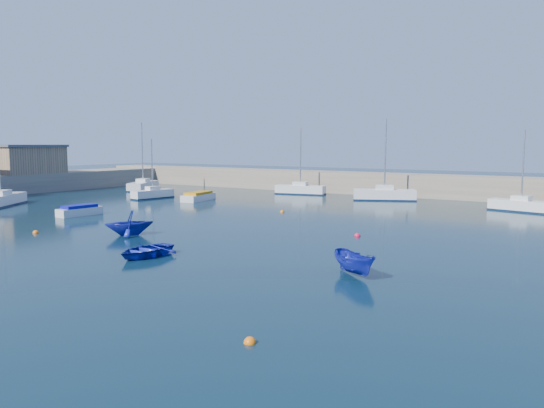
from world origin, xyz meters
The scene contains 18 objects.
ground centered at (0.00, 0.00, 0.00)m, with size 220.00×220.00×0.00m, color black.
back_wall centered at (0.00, 46.00, 1.30)m, with size 96.00×4.50×2.60m, color gray.
brick_shed_a centered at (-42.00, 24.00, 4.10)m, with size 6.00×8.00×3.40m, color #967757.
sailboat_2 centered at (-29.65, 13.33, 0.63)m, with size 5.74×7.17×9.49m.
sailboat_3 centered at (-22.21, 26.86, 0.56)m, with size 2.09×5.17×6.76m.
sailboat_4 centered at (-31.70, 34.34, 0.61)m, with size 4.75×7.07×9.05m.
sailboat_5 centered at (-10.74, 40.58, 0.62)m, with size 6.36×2.94×8.16m.
sailboat_6 centered at (0.55, 39.62, 0.67)m, with size 6.89×4.58×8.93m.
sailboat_7 centered at (14.78, 36.92, 0.59)m, with size 5.81×2.78×7.48m.
motorboat_1 centered at (-16.94, 13.06, 0.44)m, with size 1.63×3.92×0.94m.
motorboat_2 centered at (-16.37, 28.00, 0.46)m, with size 2.44×4.96×0.98m.
dinghy_center centered at (0.45, 4.19, 0.36)m, with size 2.49×3.48×0.72m, color #1722A0.
dinghy_left centered at (-5.67, 8.56, 0.84)m, with size 2.74×3.17×1.67m, color #1722A0.
dinghy_right centered at (11.84, 6.67, 0.58)m, with size 1.12×2.99×1.15m, color #1722A0.
buoy_0 centered at (-11.76, 5.51, 0.00)m, with size 0.41×0.41×0.41m, color orange.
buoy_1 centered at (7.54, 16.67, 0.00)m, with size 0.43×0.43×0.43m, color red.
buoy_3 centered at (-3.39, 24.60, 0.00)m, with size 0.40×0.40×0.40m, color orange.
buoy_5 centered at (12.68, -3.04, 0.00)m, with size 0.41×0.41×0.41m, color orange.
Camera 1 is at (21.96, -16.02, 6.19)m, focal length 35.00 mm.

